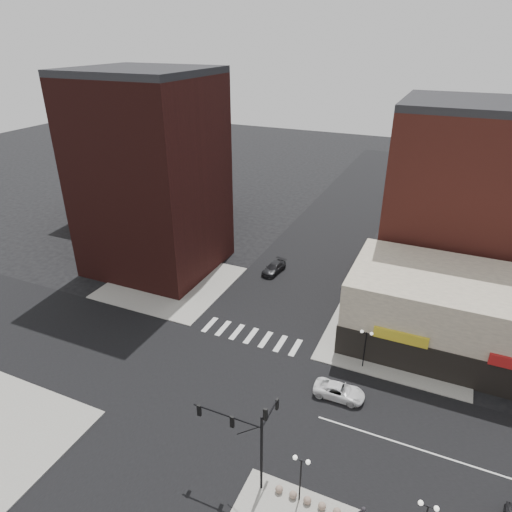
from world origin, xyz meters
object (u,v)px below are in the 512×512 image
at_px(traffic_signal, 251,430).
at_px(street_lamp_ne, 366,340).
at_px(white_suv, 339,391).
at_px(dark_sedan_north, 274,268).
at_px(street_lamp_se_a, 301,468).

xyz_separation_m(traffic_signal, street_lamp_ne, (4.76, 15.83, -1.67)).
xyz_separation_m(street_lamp_ne, white_suv, (-1.09, -4.88, -2.66)).
bearing_deg(dark_sedan_north, street_lamp_se_a, -57.43).
distance_m(white_suv, dark_sedan_north, 24.15).
xyz_separation_m(traffic_signal, street_lamp_se_a, (3.76, -0.17, -1.67)).
distance_m(street_lamp_se_a, dark_sedan_north, 33.93).
bearing_deg(street_lamp_ne, dark_sedan_north, 136.18).
bearing_deg(white_suv, traffic_signal, 159.67).
height_order(traffic_signal, dark_sedan_north, traffic_signal).
bearing_deg(dark_sedan_north, traffic_signal, -63.37).
xyz_separation_m(white_suv, dark_sedan_north, (-14.19, 19.54, 0.03)).
height_order(traffic_signal, white_suv, traffic_signal).
distance_m(traffic_signal, white_suv, 12.33).
bearing_deg(traffic_signal, street_lamp_ne, 73.25).
bearing_deg(street_lamp_se_a, white_suv, 90.44).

